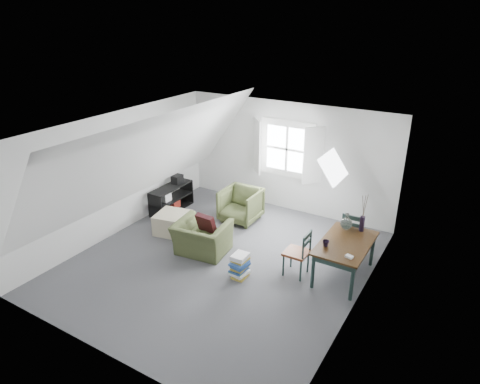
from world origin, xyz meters
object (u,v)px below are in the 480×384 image
Objects in this scene: armchair_far at (241,220)px; magazine_stack at (240,266)px; media_shelf at (170,200)px; armchair_near at (202,252)px; dining_table at (345,247)px; dining_chair_far at (353,233)px; ottoman at (173,223)px; dining_chair_near at (298,252)px.

magazine_stack is at bearing -60.18° from armchair_far.
media_shelf is 3.12m from magazine_stack.
magazine_stack is at bearing 155.64° from armchair_near.
dining_table is (2.64, -0.93, 0.58)m from armchair_far.
media_shelf is at bearing -17.56° from dining_chair_far.
magazine_stack is at bearing 28.90° from dining_chair_far.
ottoman is 3.60m from dining_table.
media_shelf reaches higher than magazine_stack.
media_shelf is 2.71× the size of magazine_stack.
dining_chair_near is at bearing -17.05° from media_shelf.
dining_chair_near is at bearing -1.98° from ottoman.
dining_chair_near is (-0.70, -0.37, -0.14)m from dining_table.
ottoman is 0.75× the size of dining_chair_near.
armchair_far is 0.95× the size of dining_chair_near.
armchair_near is 1.14× the size of dining_chair_near.
dining_chair_near reaches higher than media_shelf.
armchair_far is 1.71m from media_shelf.
armchair_far is at bearing 156.78° from dining_table.
armchair_near is 0.73× the size of dining_table.
dining_chair_far reaches higher than ottoman.
magazine_stack reaches higher than armchair_far.
ottoman is at bearing -4.40° from dining_chair_far.
ottoman is (-1.01, 0.35, 0.21)m from armchair_near.
ottoman is at bearing -51.19° from media_shelf.
armchair_near is 2.71m from dining_table.
armchair_far is 2.61m from dining_chair_far.
armchair_near is 1.20× the size of armchair_far.
dining_chair_far reaches higher than armchair_near.
ottoman is at bearing -179.49° from dining_table.
dining_chair_far is (2.48, 1.36, 0.47)m from armchair_near.
dining_chair_far is (-0.09, 0.74, -0.11)m from dining_table.
media_shelf is (-1.64, -0.41, 0.27)m from armchair_far.
dining_chair_far is at bearing 150.78° from dining_chair_near.
armchair_far is 2.86m from dining_table.
magazine_stack is (2.04, -0.68, 0.00)m from ottoman.
dining_chair_far is 0.78× the size of media_shelf.
dining_table is (3.58, 0.27, 0.37)m from ottoman.
ottoman is at bearing -26.33° from armchair_near.
ottoman is 0.70× the size of dining_chair_far.
ottoman reaches higher than armchair_far.
armchair_near is at bearing -170.15° from dining_table.
ottoman is at bearing 161.62° from magazine_stack.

